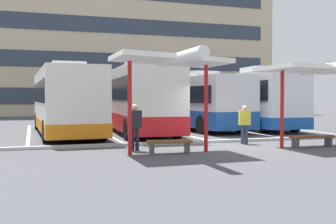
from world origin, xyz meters
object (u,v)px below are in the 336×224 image
object	(u,v)px
bench_0	(169,144)
bench_1	(312,138)
coach_bus_2	(188,103)
waiting_shelter_0	(171,62)
waiting_passenger_1	(245,122)
coach_bus_0	(65,102)
waiting_passenger_0	(135,124)
coach_bus_3	(249,100)
waiting_shelter_1	(316,71)
coach_bus_1	(138,100)

from	to	relation	value
bench_0	bench_1	world-z (taller)	same
coach_bus_2	waiting_shelter_0	world-z (taller)	coach_bus_2
coach_bus_2	waiting_passenger_1	xyz separation A→B (m)	(-0.96, -8.93, -0.66)
waiting_passenger_1	coach_bus_0	bearing A→B (deg)	134.29
coach_bus_0	bench_0	world-z (taller)	coach_bus_0
bench_1	waiting_passenger_1	distance (m)	2.72
waiting_shelter_0	bench_1	xyz separation A→B (m)	(5.84, 0.18, -2.78)
coach_bus_2	waiting_passenger_0	world-z (taller)	coach_bus_2
waiting_shelter_0	waiting_passenger_0	world-z (taller)	waiting_shelter_0
waiting_passenger_1	bench_0	bearing A→B (deg)	-155.67
coach_bus_2	bench_1	size ratio (longest dim) A/B	6.28
bench_0	waiting_passenger_1	distance (m)	4.29
coach_bus_2	coach_bus_3	distance (m)	3.83
coach_bus_0	waiting_shelter_1	world-z (taller)	coach_bus_0
bench_0	waiting_passenger_0	distance (m)	1.53
waiting_shelter_1	waiting_passenger_1	distance (m)	3.43
coach_bus_2	bench_1	distance (m)	10.83
waiting_shelter_1	bench_0	bearing A→B (deg)	178.02
coach_bus_2	waiting_passenger_1	distance (m)	9.00
waiting_shelter_0	waiting_passenger_0	distance (m)	2.64
coach_bus_0	bench_1	bearing A→B (deg)	-44.95
coach_bus_0	waiting_shelter_0	xyz separation A→B (m)	(2.87, -8.87, 1.41)
waiting_shelter_0	waiting_passenger_1	world-z (taller)	waiting_shelter_0
coach_bus_3	bench_0	world-z (taller)	coach_bus_3
coach_bus_0	waiting_passenger_0	xyz separation A→B (m)	(1.88, -7.69, -0.73)
waiting_shelter_1	bench_1	world-z (taller)	waiting_shelter_1
bench_1	waiting_shelter_0	bearing A→B (deg)	-178.28
waiting_passenger_0	coach_bus_0	bearing A→B (deg)	103.76
coach_bus_1	bench_1	size ratio (longest dim) A/B	5.61
bench_0	coach_bus_3	bearing A→B (deg)	48.54
bench_0	waiting_passenger_0	world-z (taller)	waiting_passenger_0
coach_bus_3	waiting_shelter_0	bearing A→B (deg)	-130.85
bench_0	waiting_shelter_1	bearing A→B (deg)	-1.98
coach_bus_3	waiting_shelter_0	xyz separation A→B (m)	(-8.51, -9.84, 1.35)
waiting_passenger_1	bench_1	bearing A→B (deg)	-42.16
coach_bus_2	bench_0	xyz separation A→B (m)	(-4.83, -10.67, -1.24)
coach_bus_0	bench_1	xyz separation A→B (m)	(8.72, -8.70, -1.37)
bench_1	waiting_shelter_1	bearing A→B (deg)	-90.00
coach_bus_0	waiting_passenger_1	bearing A→B (deg)	-45.71
coach_bus_0	waiting_passenger_1	distance (m)	9.69
bench_0	coach_bus_2	bearing A→B (deg)	65.68
coach_bus_1	waiting_shelter_0	distance (m)	8.56
coach_bus_0	bench_0	size ratio (longest dim) A/B	7.19
coach_bus_0	waiting_shelter_1	size ratio (longest dim) A/B	2.55
bench_0	bench_1	xyz separation A→B (m)	(5.84, -0.04, 0.01)
waiting_shelter_0	bench_0	world-z (taller)	waiting_shelter_0
coach_bus_0	coach_bus_1	xyz separation A→B (m)	(3.82, -0.47, 0.07)
coach_bus_0	coach_bus_3	bearing A→B (deg)	4.84
coach_bus_0	coach_bus_2	size ratio (longest dim) A/B	0.98
coach_bus_2	waiting_passenger_0	bearing A→B (deg)	-120.95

